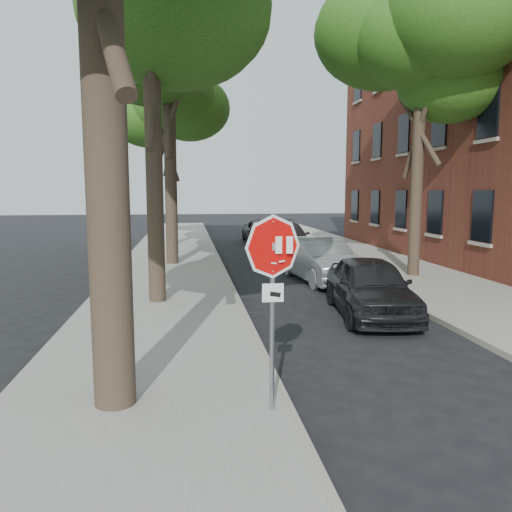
{
  "coord_description": "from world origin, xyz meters",
  "views": [
    {
      "loc": [
        -1.78,
        -6.26,
        3.02
      ],
      "look_at": [
        -0.76,
        1.11,
        2.05
      ],
      "focal_mm": 35.0,
      "sensor_mm": 36.0,
      "label": 1
    }
  ],
  "objects_px": {
    "stop_sign": "(273,275)",
    "car_b": "(320,260)",
    "tree_mid_b": "(168,61)",
    "car_d": "(263,231)",
    "tree_far": "(167,111)",
    "car_a": "(370,287)",
    "tree_right": "(420,64)",
    "car_c": "(283,239)",
    "tree_mid_a": "(149,6)"
  },
  "relations": [
    {
      "from": "tree_mid_a",
      "to": "car_a",
      "type": "xyz_separation_m",
      "value": [
        5.22,
        -1.97,
        -6.89
      ]
    },
    {
      "from": "tree_mid_b",
      "to": "tree_far",
      "type": "distance_m",
      "value": 7.04
    },
    {
      "from": "stop_sign",
      "to": "tree_mid_a",
      "type": "bearing_deg",
      "value": 105.07
    },
    {
      "from": "tree_far",
      "to": "car_d",
      "type": "xyz_separation_m",
      "value": [
        5.32,
        1.4,
        -6.54
      ]
    },
    {
      "from": "car_a",
      "to": "car_b",
      "type": "height_order",
      "value": "car_b"
    },
    {
      "from": "tree_far",
      "to": "car_b",
      "type": "bearing_deg",
      "value": -64.83
    },
    {
      "from": "stop_sign",
      "to": "car_b",
      "type": "height_order",
      "value": "stop_sign"
    },
    {
      "from": "tree_mid_b",
      "to": "car_a",
      "type": "distance_m",
      "value": 12.6
    },
    {
      "from": "car_d",
      "to": "tree_right",
      "type": "bearing_deg",
      "value": -71.88
    },
    {
      "from": "car_b",
      "to": "car_d",
      "type": "height_order",
      "value": "car_b"
    },
    {
      "from": "tree_right",
      "to": "car_b",
      "type": "relative_size",
      "value": 2.09
    },
    {
      "from": "tree_far",
      "to": "tree_right",
      "type": "height_order",
      "value": "same"
    },
    {
      "from": "car_a",
      "to": "car_b",
      "type": "bearing_deg",
      "value": 96.59
    },
    {
      "from": "tree_right",
      "to": "car_b",
      "type": "height_order",
      "value": "tree_right"
    },
    {
      "from": "tree_mid_a",
      "to": "tree_right",
      "type": "distance_m",
      "value": 9.12
    },
    {
      "from": "car_a",
      "to": "car_c",
      "type": "xyz_separation_m",
      "value": [
        0.0,
        11.18,
        0.09
      ]
    },
    {
      "from": "tree_right",
      "to": "car_a",
      "type": "distance_m",
      "value": 8.85
    },
    {
      "from": "car_b",
      "to": "tree_mid_b",
      "type": "bearing_deg",
      "value": 132.46
    },
    {
      "from": "car_c",
      "to": "tree_mid_b",
      "type": "bearing_deg",
      "value": -154.67
    },
    {
      "from": "stop_sign",
      "to": "tree_mid_a",
      "type": "distance_m",
      "value": 9.31
    },
    {
      "from": "tree_mid_a",
      "to": "car_c",
      "type": "relative_size",
      "value": 1.76
    },
    {
      "from": "tree_mid_b",
      "to": "tree_right",
      "type": "height_order",
      "value": "tree_mid_b"
    },
    {
      "from": "tree_far",
      "to": "car_d",
      "type": "distance_m",
      "value": 8.55
    },
    {
      "from": "tree_right",
      "to": "car_c",
      "type": "xyz_separation_m",
      "value": [
        -3.38,
        6.22,
        -6.4
      ]
    },
    {
      "from": "stop_sign",
      "to": "car_c",
      "type": "distance_m",
      "value": 16.72
    },
    {
      "from": "tree_mid_b",
      "to": "car_b",
      "type": "xyz_separation_m",
      "value": [
        5.02,
        -4.34,
        -7.26
      ]
    },
    {
      "from": "car_b",
      "to": "car_c",
      "type": "relative_size",
      "value": 0.8
    },
    {
      "from": "tree_mid_a",
      "to": "tree_mid_b",
      "type": "relative_size",
      "value": 0.95
    },
    {
      "from": "tree_far",
      "to": "car_a",
      "type": "xyz_separation_m",
      "value": [
        5.32,
        -15.96,
        -6.5
      ]
    },
    {
      "from": "stop_sign",
      "to": "car_b",
      "type": "bearing_deg",
      "value": 71.41
    },
    {
      "from": "car_d",
      "to": "tree_mid_a",
      "type": "bearing_deg",
      "value": -105.87
    },
    {
      "from": "stop_sign",
      "to": "car_d",
      "type": "xyz_separation_m",
      "value": [
        3.3,
        22.53,
        -1.28
      ]
    },
    {
      "from": "stop_sign",
      "to": "tree_right",
      "type": "bearing_deg",
      "value": 56.62
    },
    {
      "from": "tree_far",
      "to": "car_c",
      "type": "bearing_deg",
      "value": -41.94
    },
    {
      "from": "tree_mid_a",
      "to": "car_b",
      "type": "relative_size",
      "value": 2.2
    },
    {
      "from": "tree_mid_a",
      "to": "car_c",
      "type": "bearing_deg",
      "value": 60.45
    },
    {
      "from": "car_b",
      "to": "car_d",
      "type": "xyz_separation_m",
      "value": [
        0.0,
        12.72,
        -0.07
      ]
    },
    {
      "from": "tree_far",
      "to": "car_c",
      "type": "distance_m",
      "value": 9.6
    },
    {
      "from": "tree_far",
      "to": "car_c",
      "type": "relative_size",
      "value": 1.67
    },
    {
      "from": "tree_right",
      "to": "car_a",
      "type": "xyz_separation_m",
      "value": [
        -3.38,
        -4.96,
        -6.5
      ]
    },
    {
      "from": "tree_mid_a",
      "to": "car_d",
      "type": "distance_m",
      "value": 17.67
    },
    {
      "from": "tree_far",
      "to": "tree_mid_b",
      "type": "bearing_deg",
      "value": -87.56
    },
    {
      "from": "stop_sign",
      "to": "car_d",
      "type": "relative_size",
      "value": 0.54
    },
    {
      "from": "stop_sign",
      "to": "tree_right",
      "type": "xyz_separation_m",
      "value": [
        6.68,
        10.14,
        5.26
      ]
    },
    {
      "from": "stop_sign",
      "to": "car_b",
      "type": "distance_m",
      "value": 10.42
    },
    {
      "from": "tree_mid_b",
      "to": "car_d",
      "type": "height_order",
      "value": "tree_mid_b"
    },
    {
      "from": "car_c",
      "to": "car_d",
      "type": "height_order",
      "value": "car_c"
    },
    {
      "from": "car_c",
      "to": "car_b",
      "type": "bearing_deg",
      "value": -88.38
    },
    {
      "from": "tree_mid_b",
      "to": "stop_sign",
      "type": "bearing_deg",
      "value": -83.05
    },
    {
      "from": "tree_mid_b",
      "to": "tree_right",
      "type": "xyz_separation_m",
      "value": [
        8.4,
        -4.01,
        -0.78
      ]
    }
  ]
}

